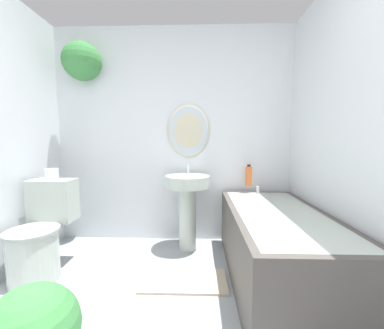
{
  "coord_description": "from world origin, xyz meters",
  "views": [
    {
      "loc": [
        0.29,
        -0.41,
        1.14
      ],
      "look_at": [
        0.24,
        1.4,
        0.96
      ],
      "focal_mm": 22.0,
      "sensor_mm": 36.0,
      "label": 1
    }
  ],
  "objects_px": {
    "pedestal_sink": "(187,199)",
    "toilet_paper_roll": "(52,174)",
    "shampoo_bottle": "(249,176)",
    "bathtub": "(277,245)",
    "toilet": "(41,234)"
  },
  "relations": [
    {
      "from": "toilet",
      "to": "bathtub",
      "type": "relative_size",
      "value": 0.52
    },
    {
      "from": "pedestal_sink",
      "to": "shampoo_bottle",
      "type": "relative_size",
      "value": 3.79
    },
    {
      "from": "toilet",
      "to": "pedestal_sink",
      "type": "xyz_separation_m",
      "value": [
        1.23,
        0.5,
        0.2
      ]
    },
    {
      "from": "pedestal_sink",
      "to": "bathtub",
      "type": "bearing_deg",
      "value": -35.72
    },
    {
      "from": "toilet_paper_roll",
      "to": "bathtub",
      "type": "bearing_deg",
      "value": -6.73
    },
    {
      "from": "pedestal_sink",
      "to": "bathtub",
      "type": "relative_size",
      "value": 0.58
    },
    {
      "from": "toilet",
      "to": "bathtub",
      "type": "distance_m",
      "value": 1.98
    },
    {
      "from": "shampoo_bottle",
      "to": "toilet",
      "type": "bearing_deg",
      "value": -160.86
    },
    {
      "from": "toilet_paper_roll",
      "to": "toilet",
      "type": "bearing_deg",
      "value": -90.0
    },
    {
      "from": "pedestal_sink",
      "to": "toilet_paper_roll",
      "type": "xyz_separation_m",
      "value": [
        -1.23,
        -0.31,
        0.3
      ]
    },
    {
      "from": "toilet",
      "to": "shampoo_bottle",
      "type": "relative_size",
      "value": 3.39
    },
    {
      "from": "toilet_paper_roll",
      "to": "shampoo_bottle",
      "type": "bearing_deg",
      "value": 13.77
    },
    {
      "from": "bathtub",
      "to": "shampoo_bottle",
      "type": "height_order",
      "value": "shampoo_bottle"
    },
    {
      "from": "toilet",
      "to": "toilet_paper_roll",
      "type": "relative_size",
      "value": 7.22
    },
    {
      "from": "toilet",
      "to": "pedestal_sink",
      "type": "relative_size",
      "value": 0.89
    }
  ]
}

